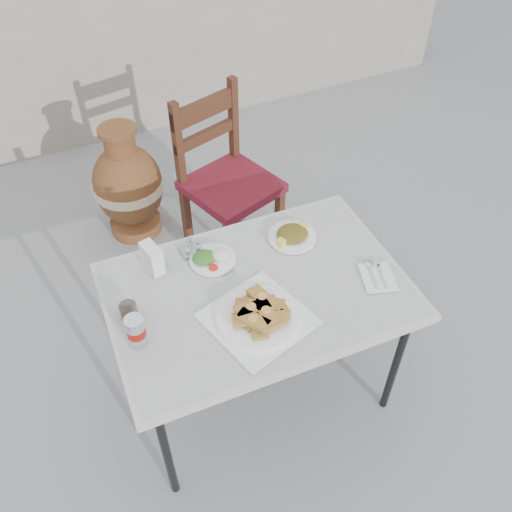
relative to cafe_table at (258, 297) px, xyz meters
name	(u,v)px	position (x,y,z in m)	size (l,w,h in m)	color
ground	(227,388)	(-0.14, 0.05, -0.66)	(80.00, 80.00, 0.00)	slate
cafe_table	(258,297)	(0.00, 0.00, 0.00)	(1.20, 0.84, 0.71)	black
pide_plate	(258,314)	(-0.07, -0.14, 0.08)	(0.42, 0.42, 0.07)	white
salad_rice_plate	(212,258)	(-0.10, 0.22, 0.07)	(0.19, 0.19, 0.05)	white
salad_chopped_plate	(292,235)	(0.26, 0.20, 0.07)	(0.21, 0.21, 0.04)	white
soda_can	(136,330)	(-0.49, -0.04, 0.11)	(0.07, 0.07, 0.12)	silver
cola_glass	(128,308)	(-0.49, 0.08, 0.09)	(0.07, 0.07, 0.10)	white
napkin_holder	(152,258)	(-0.33, 0.27, 0.11)	(0.08, 0.11, 0.12)	white
condiment_caddy	(191,248)	(-0.16, 0.30, 0.07)	(0.09, 0.08, 0.06)	silver
cutlery_napkin	(376,275)	(0.46, -0.14, 0.05)	(0.17, 0.20, 0.01)	white
chair	(226,180)	(0.26, 0.94, -0.15)	(0.55, 0.55, 0.99)	#391C0F
terracotta_urn	(128,186)	(-0.19, 1.35, -0.32)	(0.42, 0.42, 0.72)	brown
back_wall	(82,59)	(-0.14, 2.55, -0.06)	(6.00, 0.25, 1.20)	gray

